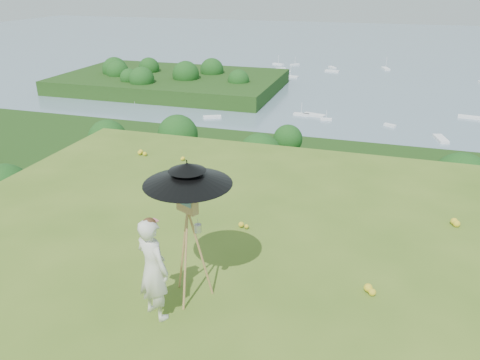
% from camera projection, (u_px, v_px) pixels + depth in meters
% --- Properties ---
extents(ground, '(14.00, 14.00, 0.00)m').
position_uv_depth(ground, '(262.00, 307.00, 6.76)').
color(ground, '#4D6F1F').
rests_on(ground, ground).
extents(forest_slope, '(140.00, 56.00, 22.00)m').
position_uv_depth(forest_slope, '(341.00, 324.00, 49.00)').
color(forest_slope, '#1B3A10').
rests_on(forest_slope, bay_water).
extents(shoreline_tier, '(170.00, 28.00, 8.00)m').
position_uv_depth(shoreline_tier, '(360.00, 214.00, 86.87)').
color(shoreline_tier, '#736C5C').
rests_on(shoreline_tier, bay_water).
extents(bay_water, '(700.00, 700.00, 0.00)m').
position_uv_depth(bay_water, '(383.00, 62.00, 230.81)').
color(bay_water, '#7495A5').
rests_on(bay_water, ground).
extents(peninsula, '(90.00, 60.00, 12.00)m').
position_uv_depth(peninsula, '(171.00, 75.00, 174.43)').
color(peninsula, '#1B3A10').
rests_on(peninsula, bay_water).
extents(slope_trees, '(110.00, 50.00, 6.00)m').
position_uv_depth(slope_trees, '(354.00, 205.00, 43.43)').
color(slope_trees, '#154615').
rests_on(slope_trees, forest_slope).
extents(harbor_town, '(110.00, 22.00, 5.00)m').
position_uv_depth(harbor_town, '(363.00, 182.00, 84.29)').
color(harbor_town, silver).
rests_on(harbor_town, shoreline_tier).
extents(moored_boats, '(140.00, 140.00, 0.70)m').
position_uv_depth(moored_boats, '(341.00, 95.00, 164.73)').
color(moored_boats, white).
rests_on(moored_boats, bay_water).
extents(wildflowers, '(10.00, 10.50, 0.12)m').
position_uv_depth(wildflowers, '(266.00, 293.00, 6.96)').
color(wildflowers, yellow).
rests_on(wildflowers, ground).
extents(painter, '(0.66, 0.57, 1.53)m').
position_uv_depth(painter, '(153.00, 269.00, 6.31)').
color(painter, silver).
rests_on(painter, ground).
extents(field_easel, '(0.89, 0.89, 1.77)m').
position_uv_depth(field_easel, '(189.00, 245.00, 6.63)').
color(field_easel, '#A87846').
rests_on(field_easel, ground).
extents(sun_umbrella, '(1.46, 1.46, 0.72)m').
position_uv_depth(sun_umbrella, '(188.00, 185.00, 6.29)').
color(sun_umbrella, black).
rests_on(sun_umbrella, field_easel).
extents(painter_cap, '(0.27, 0.29, 0.10)m').
position_uv_depth(painter_cap, '(149.00, 222.00, 6.02)').
color(painter_cap, pink).
rests_on(painter_cap, painter).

